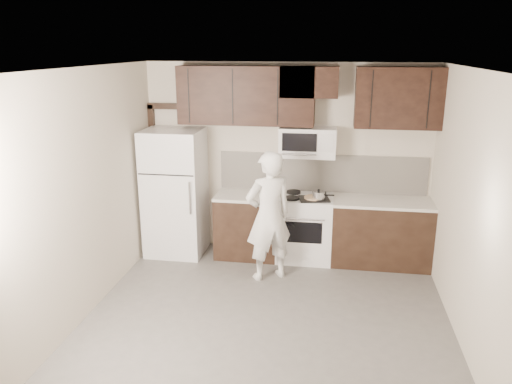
% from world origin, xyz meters
% --- Properties ---
extents(floor, '(4.50, 4.50, 0.00)m').
position_xyz_m(floor, '(0.00, 0.00, 0.00)').
color(floor, '#585553').
rests_on(floor, ground).
extents(back_wall, '(4.00, 0.00, 4.00)m').
position_xyz_m(back_wall, '(0.00, 2.25, 1.35)').
color(back_wall, beige).
rests_on(back_wall, ground).
extents(ceiling, '(4.50, 4.50, 0.00)m').
position_xyz_m(ceiling, '(0.00, 0.00, 2.70)').
color(ceiling, white).
rests_on(ceiling, back_wall).
extents(counter_run, '(2.95, 0.64, 0.91)m').
position_xyz_m(counter_run, '(0.60, 1.94, 0.46)').
color(counter_run, black).
rests_on(counter_run, floor).
extents(stove, '(0.76, 0.66, 0.94)m').
position_xyz_m(stove, '(0.30, 1.94, 0.46)').
color(stove, white).
rests_on(stove, floor).
extents(backsplash, '(2.90, 0.02, 0.54)m').
position_xyz_m(backsplash, '(0.50, 2.24, 1.18)').
color(backsplash, beige).
rests_on(backsplash, counter_run).
extents(upper_cabinets, '(3.48, 0.35, 0.78)m').
position_xyz_m(upper_cabinets, '(0.21, 2.08, 2.28)').
color(upper_cabinets, black).
rests_on(upper_cabinets, back_wall).
extents(microwave, '(0.76, 0.42, 0.40)m').
position_xyz_m(microwave, '(0.30, 2.06, 1.65)').
color(microwave, white).
rests_on(microwave, upper_cabinets).
extents(refrigerator, '(0.80, 0.76, 1.80)m').
position_xyz_m(refrigerator, '(-1.55, 1.89, 0.90)').
color(refrigerator, white).
rests_on(refrigerator, floor).
extents(door_trim, '(0.50, 0.08, 2.12)m').
position_xyz_m(door_trim, '(-1.92, 2.21, 1.25)').
color(door_trim, black).
rests_on(door_trim, floor).
extents(saucepan, '(0.29, 0.17, 0.16)m').
position_xyz_m(saucepan, '(0.48, 1.79, 0.98)').
color(saucepan, silver).
rests_on(saucepan, stove).
extents(baking_tray, '(0.45, 0.37, 0.02)m').
position_xyz_m(baking_tray, '(0.42, 1.82, 0.92)').
color(baking_tray, black).
rests_on(baking_tray, counter_run).
extents(pizza, '(0.32, 0.32, 0.02)m').
position_xyz_m(pizza, '(0.42, 1.82, 0.94)').
color(pizza, beige).
rests_on(pizza, baking_tray).
extents(person, '(0.74, 0.66, 1.69)m').
position_xyz_m(person, '(-0.12, 1.24, 0.84)').
color(person, white).
rests_on(person, floor).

